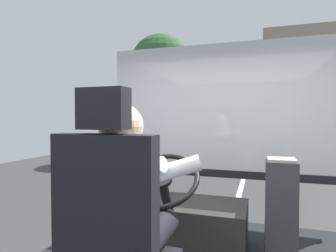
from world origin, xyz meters
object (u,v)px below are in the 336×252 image
Objects in this scene: steering_console at (181,223)px; parked_car_green at (334,137)px; parked_car_charcoal at (319,132)px; driver_seat at (116,247)px; fare_box at (281,212)px; bus_driver at (127,203)px.

steering_console reaches higher than parked_car_green.
driver_seat is at bearing -102.11° from parked_car_charcoal.
driver_seat reaches higher than steering_console.
steering_console is 0.26× the size of parked_car_green.
parked_car_green is at bearing 73.70° from steering_console.
driver_seat reaches higher than parked_car_charcoal.
steering_console is 0.82m from fare_box.
driver_seat is 1.54× the size of fare_box.
parked_car_charcoal is at bearing 77.25° from steering_console.
driver_seat is 17.65m from parked_car_green.
parked_car_green is (4.64, 17.02, -0.52)m from driver_seat.
bus_driver is at bearing -105.36° from parked_car_green.
driver_seat reaches higher than bus_driver.
driver_seat is 1.40m from fare_box.
bus_driver is 0.20× the size of parked_car_charcoal.
bus_driver is (-0.00, 0.13, 0.17)m from driver_seat.
driver_seat is 0.29× the size of parked_car_green.
steering_console is at bearing 178.92° from fare_box.
steering_console reaches higher than parked_car_charcoal.
parked_car_green is at bearing 76.41° from fare_box.
fare_box is 0.20× the size of parked_car_charcoal.
steering_console reaches higher than fare_box.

